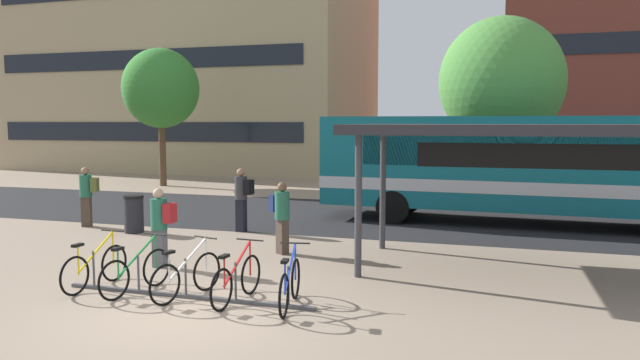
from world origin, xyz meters
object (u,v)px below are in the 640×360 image
parked_bicycle_white_2 (187,276)px  trash_bin (134,214)px  street_tree_1 (161,89)px  commuter_red_pack_0 (161,222)px  street_tree_0 (501,82)px  parked_bicycle_yellow_0 (95,268)px  parked_bicycle_blue_4 (290,285)px  parked_bicycle_red_3 (237,280)px  commuter_black_pack_2 (242,195)px  city_bus (524,165)px  transit_shelter (530,133)px  commuter_olive_pack_3 (87,192)px  commuter_navy_pack_1 (281,213)px  parked_bicycle_green_1 (136,272)px

parked_bicycle_white_2 → trash_bin: size_ratio=1.63×
trash_bin → street_tree_1: bearing=118.3°
commuter_red_pack_0 → street_tree_0: (6.68, 12.36, 3.55)m
parked_bicycle_yellow_0 → parked_bicycle_blue_4: size_ratio=1.01×
commuter_red_pack_0 → parked_bicycle_white_2: bearing=131.6°
parked_bicycle_red_3 → commuter_black_pack_2: 6.52m
parked_bicycle_yellow_0 → parked_bicycle_white_2: 1.91m
commuter_red_pack_0 → city_bus: bearing=-134.4°
transit_shelter → street_tree_1: street_tree_1 is taller
trash_bin → commuter_olive_pack_3: bearing=167.3°
commuter_black_pack_2 → street_tree_1: size_ratio=0.27×
parked_bicycle_yellow_0 → commuter_red_pack_0: bearing=-5.8°
parked_bicycle_white_2 → city_bus: bearing=-17.2°
parked_bicycle_yellow_0 → street_tree_1: (-8.34, 15.68, 4.20)m
trash_bin → street_tree_1: (-5.77, 10.74, 4.07)m
commuter_olive_pack_3 → street_tree_0: size_ratio=0.25×
parked_bicycle_yellow_0 → commuter_navy_pack_1: commuter_navy_pack_1 is taller
parked_bicycle_blue_4 → commuter_olive_pack_3: 9.85m
parked_bicycle_blue_4 → commuter_olive_pack_3: commuter_olive_pack_3 is taller
street_tree_0 → commuter_black_pack_2: bearing=-129.4°
city_bus → trash_bin: bearing=25.8°
parked_bicycle_yellow_0 → parked_bicycle_green_1: same height
commuter_black_pack_2 → commuter_olive_pack_3: size_ratio=1.02×
commuter_navy_pack_1 → city_bus: bearing=82.5°
parked_bicycle_green_1 → transit_shelter: transit_shelter is taller
parked_bicycle_green_1 → parked_bicycle_red_3: bearing=-78.3°
commuter_navy_pack_1 → street_tree_1: bearing=167.3°
city_bus → parked_bicycle_yellow_0: bearing=52.9°
city_bus → parked_bicycle_green_1: bearing=56.6°
parked_bicycle_white_2 → commuter_red_pack_0: size_ratio=1.01×
parked_bicycle_yellow_0 → transit_shelter: size_ratio=0.24×
city_bus → parked_bicycle_yellow_0: city_bus is taller
parked_bicycle_white_2 → commuter_black_pack_2: bearing=29.8°
transit_shelter → street_tree_1: size_ratio=1.12×
parked_bicycle_red_3 → commuter_olive_pack_3: 9.05m
parked_bicycle_white_2 → commuter_navy_pack_1: size_ratio=1.01×
parked_bicycle_white_2 → parked_bicycle_blue_4: same height
parked_bicycle_white_2 → commuter_olive_pack_3: bearing=63.6°
commuter_navy_pack_1 → commuter_black_pack_2: (-2.01, 2.23, 0.07)m
parked_bicycle_yellow_0 → transit_shelter: transit_shelter is taller
city_bus → parked_bicycle_yellow_0: 12.27m
parked_bicycle_blue_4 → transit_shelter: size_ratio=0.24×
parked_bicycle_yellow_0 → commuter_black_pack_2: commuter_black_pack_2 is taller
transit_shelter → street_tree_0: size_ratio=1.05×
street_tree_0 → parked_bicycle_blue_4: bearing=-102.6°
parked_bicycle_red_3 → commuter_red_pack_0: size_ratio=1.04×
commuter_navy_pack_1 → trash_bin: commuter_navy_pack_1 is taller
parked_bicycle_white_2 → street_tree_1: size_ratio=0.26×
trash_bin → street_tree_0: size_ratio=0.15×
parked_bicycle_green_1 → commuter_red_pack_0: (-0.62, 1.79, 0.57)m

